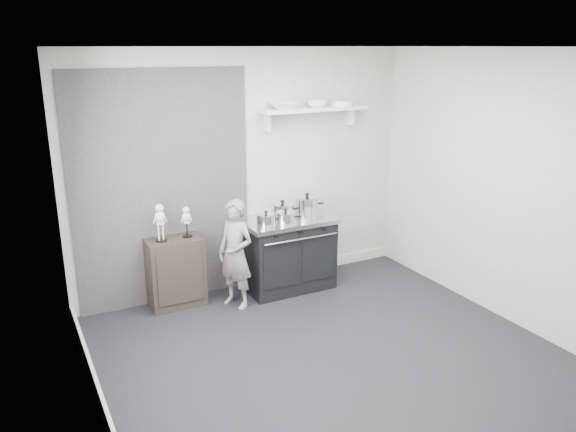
% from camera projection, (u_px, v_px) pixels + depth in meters
% --- Properties ---
extents(ground, '(4.00, 4.00, 0.00)m').
position_uv_depth(ground, '(327.00, 353.00, 5.16)').
color(ground, black).
rests_on(ground, ground).
extents(room_shell, '(4.02, 3.62, 2.71)m').
position_uv_depth(room_shell, '(312.00, 177.00, 4.78)').
color(room_shell, '#AAAAA8').
rests_on(room_shell, ground).
extents(wall_shelf, '(1.30, 0.26, 0.24)m').
position_uv_depth(wall_shelf, '(314.00, 110.00, 6.36)').
color(wall_shelf, silver).
rests_on(wall_shelf, room_shell).
extents(stove, '(1.04, 0.65, 0.84)m').
position_uv_depth(stove, '(288.00, 253.00, 6.46)').
color(stove, black).
rests_on(stove, ground).
extents(side_cabinet, '(0.58, 0.34, 0.76)m').
position_uv_depth(side_cabinet, '(176.00, 272.00, 6.01)').
color(side_cabinet, black).
rests_on(side_cabinet, ground).
extents(child, '(0.45, 0.51, 1.19)m').
position_uv_depth(child, '(236.00, 254.00, 5.94)').
color(child, gray).
rests_on(child, ground).
extents(pot_front_left, '(0.29, 0.21, 0.17)m').
position_uv_depth(pot_front_left, '(266.00, 220.00, 6.06)').
color(pot_front_left, silver).
rests_on(pot_front_left, stove).
extents(pot_back_left, '(0.35, 0.26, 0.19)m').
position_uv_depth(pot_back_left, '(283.00, 210.00, 6.40)').
color(pot_back_left, silver).
rests_on(pot_back_left, stove).
extents(pot_back_right, '(0.35, 0.26, 0.24)m').
position_uv_depth(pot_back_right, '(307.00, 205.00, 6.53)').
color(pot_back_right, silver).
rests_on(pot_back_right, stove).
extents(pot_front_center, '(0.29, 0.21, 0.17)m').
position_uv_depth(pot_front_center, '(286.00, 218.00, 6.14)').
color(pot_front_center, silver).
rests_on(pot_front_center, stove).
extents(skeleton_full, '(0.13, 0.08, 0.46)m').
position_uv_depth(skeleton_full, '(160.00, 220.00, 5.78)').
color(skeleton_full, silver).
rests_on(skeleton_full, side_cabinet).
extents(skeleton_torso, '(0.11, 0.07, 0.38)m').
position_uv_depth(skeleton_torso, '(186.00, 220.00, 5.91)').
color(skeleton_torso, silver).
rests_on(skeleton_torso, side_cabinet).
extents(bowl_large, '(0.32, 0.32, 0.08)m').
position_uv_depth(bowl_large, '(284.00, 105.00, 6.16)').
color(bowl_large, white).
rests_on(bowl_large, wall_shelf).
extents(bowl_small, '(0.23, 0.23, 0.07)m').
position_uv_depth(bowl_small, '(317.00, 104.00, 6.35)').
color(bowl_small, white).
rests_on(bowl_small, wall_shelf).
extents(plate_stack, '(0.26, 0.26, 0.06)m').
position_uv_depth(plate_stack, '(341.00, 103.00, 6.50)').
color(plate_stack, white).
rests_on(plate_stack, wall_shelf).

